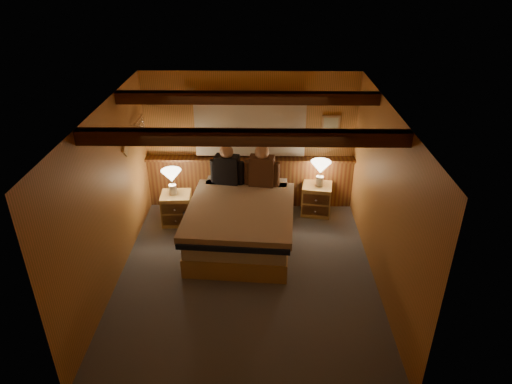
{
  "coord_description": "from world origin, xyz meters",
  "views": [
    {
      "loc": [
        0.22,
        -5.21,
        4.08
      ],
      "look_at": [
        0.13,
        0.4,
        1.12
      ],
      "focal_mm": 32.0,
      "sensor_mm": 36.0,
      "label": 1
    }
  ],
  "objects_px": {
    "person_left": "(227,168)",
    "lamp_right": "(321,169)",
    "person_right": "(262,169)",
    "lamp_left": "(172,177)",
    "nightstand_left": "(177,208)",
    "duffel_bag": "(200,218)",
    "bed": "(241,223)",
    "nightstand_right": "(316,199)"
  },
  "relations": [
    {
      "from": "nightstand_right",
      "to": "person_left",
      "type": "xyz_separation_m",
      "value": [
        -1.52,
        -0.21,
        0.69
      ]
    },
    {
      "from": "lamp_right",
      "to": "lamp_left",
      "type": "bearing_deg",
      "value": -172.54
    },
    {
      "from": "person_left",
      "to": "person_right",
      "type": "distance_m",
      "value": 0.57
    },
    {
      "from": "lamp_left",
      "to": "lamp_right",
      "type": "height_order",
      "value": "lamp_right"
    },
    {
      "from": "person_left",
      "to": "person_right",
      "type": "relative_size",
      "value": 0.97
    },
    {
      "from": "nightstand_left",
      "to": "lamp_left",
      "type": "bearing_deg",
      "value": 145.85
    },
    {
      "from": "duffel_bag",
      "to": "lamp_right",
      "type": "bearing_deg",
      "value": 3.64
    },
    {
      "from": "nightstand_right",
      "to": "person_right",
      "type": "bearing_deg",
      "value": -154.5
    },
    {
      "from": "bed",
      "to": "duffel_bag",
      "type": "height_order",
      "value": "bed"
    },
    {
      "from": "lamp_left",
      "to": "person_left",
      "type": "xyz_separation_m",
      "value": [
        0.9,
        0.11,
        0.13
      ]
    },
    {
      "from": "lamp_left",
      "to": "bed",
      "type": "bearing_deg",
      "value": -28.51
    },
    {
      "from": "nightstand_right",
      "to": "lamp_right",
      "type": "relative_size",
      "value": 1.25
    },
    {
      "from": "nightstand_left",
      "to": "duffel_bag",
      "type": "bearing_deg",
      "value": -24.28
    },
    {
      "from": "lamp_right",
      "to": "person_left",
      "type": "distance_m",
      "value": 1.57
    },
    {
      "from": "bed",
      "to": "lamp_left",
      "type": "height_order",
      "value": "lamp_left"
    },
    {
      "from": "lamp_left",
      "to": "person_right",
      "type": "relative_size",
      "value": 0.6
    },
    {
      "from": "nightstand_right",
      "to": "lamp_right",
      "type": "xyz_separation_m",
      "value": [
        0.03,
        -0.0,
        0.58
      ]
    },
    {
      "from": "nightstand_right",
      "to": "lamp_right",
      "type": "bearing_deg",
      "value": 2.69
    },
    {
      "from": "person_left",
      "to": "duffel_bag",
      "type": "distance_m",
      "value": 0.96
    },
    {
      "from": "lamp_left",
      "to": "lamp_right",
      "type": "distance_m",
      "value": 2.47
    },
    {
      "from": "person_left",
      "to": "person_right",
      "type": "height_order",
      "value": "person_right"
    },
    {
      "from": "lamp_right",
      "to": "duffel_bag",
      "type": "distance_m",
      "value": 2.18
    },
    {
      "from": "nightstand_right",
      "to": "person_right",
      "type": "distance_m",
      "value": 1.22
    },
    {
      "from": "nightstand_right",
      "to": "person_right",
      "type": "height_order",
      "value": "person_right"
    },
    {
      "from": "person_left",
      "to": "lamp_right",
      "type": "bearing_deg",
      "value": 17.43
    },
    {
      "from": "person_left",
      "to": "lamp_left",
      "type": "bearing_deg",
      "value": -163.27
    },
    {
      "from": "nightstand_left",
      "to": "lamp_right",
      "type": "distance_m",
      "value": 2.51
    },
    {
      "from": "bed",
      "to": "person_right",
      "type": "height_order",
      "value": "person_right"
    },
    {
      "from": "lamp_left",
      "to": "lamp_right",
      "type": "xyz_separation_m",
      "value": [
        2.45,
        0.32,
        0.02
      ]
    },
    {
      "from": "bed",
      "to": "person_right",
      "type": "bearing_deg",
      "value": 69.49
    },
    {
      "from": "nightstand_left",
      "to": "duffel_bag",
      "type": "xyz_separation_m",
      "value": [
        0.41,
        -0.15,
        -0.1
      ]
    },
    {
      "from": "nightstand_right",
      "to": "duffel_bag",
      "type": "height_order",
      "value": "nightstand_right"
    },
    {
      "from": "nightstand_left",
      "to": "lamp_right",
      "type": "relative_size",
      "value": 1.19
    },
    {
      "from": "lamp_right",
      "to": "nightstand_left",
      "type": "bearing_deg",
      "value": -171.85
    },
    {
      "from": "person_right",
      "to": "nightstand_right",
      "type": "bearing_deg",
      "value": 23.78
    },
    {
      "from": "nightstand_left",
      "to": "person_left",
      "type": "height_order",
      "value": "person_left"
    },
    {
      "from": "bed",
      "to": "person_left",
      "type": "bearing_deg",
      "value": 113.49
    },
    {
      "from": "nightstand_left",
      "to": "person_left",
      "type": "bearing_deg",
      "value": 5.48
    },
    {
      "from": "nightstand_left",
      "to": "lamp_left",
      "type": "relative_size",
      "value": 1.24
    },
    {
      "from": "person_left",
      "to": "bed",
      "type": "bearing_deg",
      "value": -60.94
    },
    {
      "from": "person_left",
      "to": "person_right",
      "type": "bearing_deg",
      "value": 3.41
    },
    {
      "from": "bed",
      "to": "person_right",
      "type": "distance_m",
      "value": 0.96
    }
  ]
}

